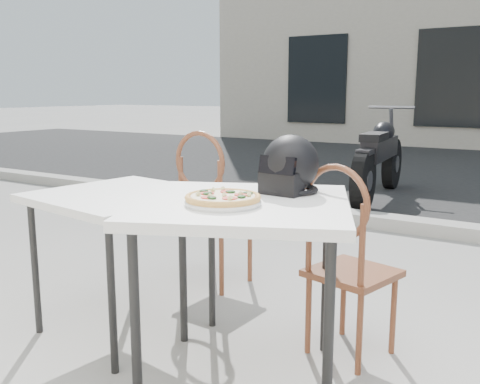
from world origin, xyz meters
The scene contains 9 objects.
curb centered at (0.00, 3.00, 0.06)m, with size 30.00×0.25×0.12m, color gray.
cafe_table_main centered at (-0.50, -0.09, 0.76)m, with size 1.15×1.15×0.83m.
plate centered at (-0.52, -0.21, 0.84)m, with size 0.32×0.32×0.02m.
pizza centered at (-0.52, -0.21, 0.86)m, with size 0.41×0.41×0.04m.
helmet centered at (-0.42, 0.18, 0.95)m, with size 0.27×0.28×0.26m.
cafe_chair_main centered at (-0.20, 0.36, 0.54)m, with size 0.45×0.45×0.96m.
cafe_table_side centered at (-1.32, 0.05, 0.69)m, with size 0.91×0.91×0.76m.
cafe_chair_side centered at (-1.31, 0.83, 0.58)m, with size 0.42×0.42×1.04m.
motorcycle centered at (-1.28, 4.40, 0.49)m, with size 0.58×2.22×1.11m.
Camera 1 is at (0.64, -1.96, 1.28)m, focal length 40.00 mm.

